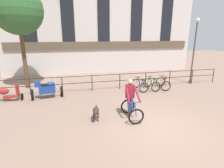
% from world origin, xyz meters
% --- Properties ---
extents(ground_plane, '(60.00, 60.00, 0.00)m').
position_xyz_m(ground_plane, '(0.00, 0.00, 0.00)').
color(ground_plane, '#8E7060').
extents(canal_railing, '(15.05, 0.05, 1.05)m').
position_xyz_m(canal_railing, '(-0.00, 5.20, 0.71)').
color(canal_railing, black).
rests_on(canal_railing, ground_plane).
extents(building_facade, '(18.00, 0.72, 10.95)m').
position_xyz_m(building_facade, '(-0.00, 10.99, 5.45)').
color(building_facade, beige).
rests_on(building_facade, ground_plane).
extents(cyclist_with_bike, '(0.69, 1.18, 1.70)m').
position_xyz_m(cyclist_with_bike, '(-0.70, 1.01, 0.76)').
color(cyclist_with_bike, black).
rests_on(cyclist_with_bike, ground_plane).
extents(dog, '(0.37, 0.91, 0.60)m').
position_xyz_m(dog, '(-2.25, 1.05, 0.41)').
color(dog, '#332D28').
rests_on(dog, ground_plane).
extents(parked_motorcycle, '(1.80, 0.88, 1.35)m').
position_xyz_m(parked_motorcycle, '(-4.58, 4.43, 0.56)').
color(parked_motorcycle, black).
rests_on(parked_motorcycle, ground_plane).
extents(parked_bicycle_near_lamp, '(0.81, 1.19, 0.86)m').
position_xyz_m(parked_bicycle_near_lamp, '(1.18, 4.54, 0.36)').
color(parked_bicycle_near_lamp, black).
rests_on(parked_bicycle_near_lamp, ground_plane).
extents(parked_bicycle_mid_left, '(0.76, 1.17, 0.86)m').
position_xyz_m(parked_bicycle_mid_left, '(2.03, 4.54, 0.36)').
color(parked_bicycle_mid_left, black).
rests_on(parked_bicycle_mid_left, ground_plane).
extents(parked_bicycle_mid_right, '(0.83, 1.20, 0.86)m').
position_xyz_m(parked_bicycle_mid_right, '(2.87, 4.54, 0.36)').
color(parked_bicycle_mid_right, black).
rests_on(parked_bicycle_mid_right, ground_plane).
extents(parked_scooter, '(1.28, 0.40, 0.96)m').
position_xyz_m(parked_scooter, '(-6.58, 4.43, 0.46)').
color(parked_scooter, black).
rests_on(parked_scooter, ground_plane).
extents(street_lamp, '(0.28, 0.28, 4.68)m').
position_xyz_m(street_lamp, '(5.60, 5.33, 2.62)').
color(street_lamp, '#424247').
rests_on(street_lamp, ground_plane).
extents(tree_canalside_left, '(3.07, 3.07, 6.57)m').
position_xyz_m(tree_canalside_left, '(-6.13, 6.95, 5.01)').
color(tree_canalside_left, brown).
rests_on(tree_canalside_left, ground_plane).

